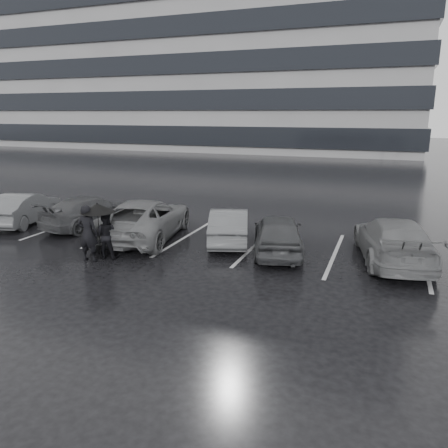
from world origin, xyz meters
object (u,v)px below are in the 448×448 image
(car_west_d, at_px, (24,208))
(car_east, at_px, (393,240))
(car_west_a, at_px, (229,225))
(car_west_c, at_px, (92,212))
(pedestrian_right, at_px, (106,235))
(car_main, at_px, (278,234))
(pedestrian_left, at_px, (88,233))
(car_west_b, at_px, (145,219))

(car_west_d, bearing_deg, car_east, 166.67)
(car_west_a, height_order, car_west_c, car_west_c)
(car_west_a, distance_m, pedestrian_right, 4.41)
(car_main, xyz_separation_m, car_west_a, (-1.98, 0.61, -0.04))
(car_east, bearing_deg, car_west_d, -10.02)
(car_west_d, height_order, pedestrian_left, pedestrian_left)
(car_main, xyz_separation_m, car_west_d, (-11.11, 0.09, -0.00))
(car_west_c, height_order, pedestrian_right, pedestrian_right)
(car_west_c, xyz_separation_m, car_east, (11.70, -0.22, 0.06))
(car_main, xyz_separation_m, pedestrian_left, (-5.44, -2.96, 0.25))
(car_main, bearing_deg, car_west_b, -15.97)
(car_east, bearing_deg, car_west_b, -8.53)
(pedestrian_left, bearing_deg, car_west_b, -102.80)
(car_west_b, xyz_separation_m, car_west_c, (-2.91, 0.66, -0.10))
(car_west_b, relative_size, pedestrian_right, 3.44)
(car_west_c, height_order, car_east, car_east)
(car_west_a, bearing_deg, car_west_c, -18.63)
(car_west_d, bearing_deg, car_west_b, 164.47)
(car_main, bearing_deg, pedestrian_right, 10.50)
(car_main, xyz_separation_m, car_east, (3.63, 0.44, 0.04))
(car_main, relative_size, car_west_b, 0.74)
(car_west_d, xyz_separation_m, pedestrian_left, (5.67, -3.05, 0.25))
(car_west_a, height_order, car_west_d, car_west_d)
(car_main, height_order, pedestrian_right, pedestrian_right)
(car_west_b, height_order, car_west_c, car_west_b)
(car_west_a, bearing_deg, car_east, 160.22)
(pedestrian_left, relative_size, pedestrian_right, 1.19)
(pedestrian_right, bearing_deg, car_east, -173.73)
(car_west_b, distance_m, car_west_d, 5.96)
(car_east, xyz_separation_m, pedestrian_right, (-8.71, -2.97, 0.07))
(car_main, distance_m, car_east, 3.66)
(car_west_b, bearing_deg, pedestrian_left, 74.12)
(pedestrian_right, bearing_deg, car_west_b, -100.92)
(car_west_a, relative_size, car_east, 0.79)
(car_west_a, distance_m, car_east, 5.61)
(car_main, relative_size, car_west_d, 0.97)
(car_west_d, bearing_deg, car_west_c, 176.01)
(car_west_a, height_order, pedestrian_left, pedestrian_left)
(car_east, distance_m, pedestrian_right, 9.20)
(car_west_a, bearing_deg, pedestrian_right, 27.19)
(car_west_a, xyz_separation_m, car_west_c, (-6.09, 0.06, 0.01))
(car_west_b, xyz_separation_m, pedestrian_right, (0.07, -2.53, 0.03))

